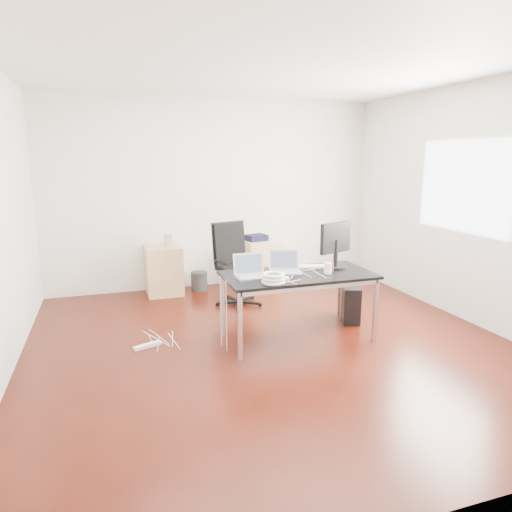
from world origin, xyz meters
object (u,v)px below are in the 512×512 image
object	(u,v)px
office_chair	(235,260)
filing_cabinet_right	(261,263)
desk	(298,278)
filing_cabinet_left	(164,270)
pc_tower	(349,303)

from	to	relation	value
office_chair	filing_cabinet_right	distance (m)	0.99
desk	filing_cabinet_right	xyz separation A→B (m)	(0.32, 2.14, -0.33)
desk	office_chair	world-z (taller)	office_chair
filing_cabinet_left	filing_cabinet_right	distance (m)	1.48
pc_tower	office_chair	bearing A→B (deg)	155.37
pc_tower	desk	bearing A→B (deg)	-139.50
office_chair	desk	bearing A→B (deg)	-94.18
office_chair	filing_cabinet_left	world-z (taller)	office_chair
office_chair	filing_cabinet_right	bearing A→B (deg)	33.22
office_chair	filing_cabinet_right	xyz separation A→B (m)	(0.62, 0.73, -0.26)
filing_cabinet_left	pc_tower	distance (m)	2.70
office_chair	pc_tower	distance (m)	1.61
office_chair	filing_cabinet_left	size ratio (longest dim) A/B	1.54
desk	filing_cabinet_right	world-z (taller)	desk
desk	filing_cabinet_left	distance (m)	2.46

